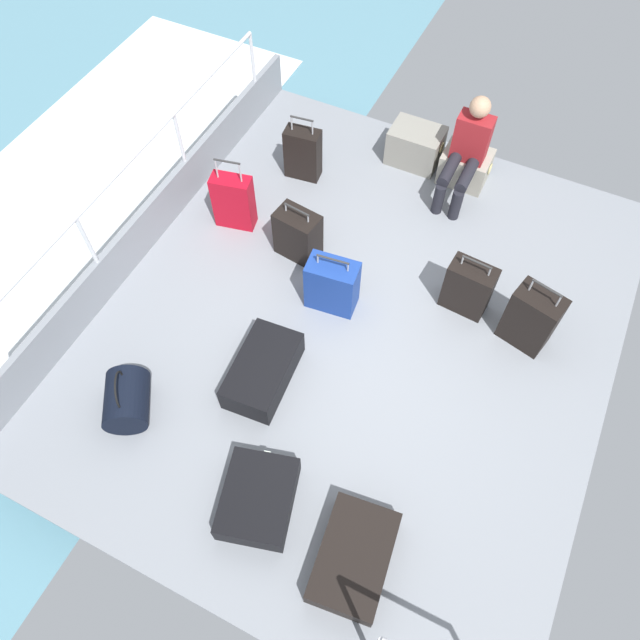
{
  "coord_description": "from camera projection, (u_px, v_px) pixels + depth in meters",
  "views": [
    {
      "loc": [
        0.99,
        -2.76,
        4.57
      ],
      "look_at": [
        -0.23,
        -0.27,
        0.25
      ],
      "focal_mm": 33.96,
      "sensor_mm": 36.0,
      "label": 1
    }
  ],
  "objects": [
    {
      "name": "suitcase_5",
      "position": [
        531.0,
        318.0,
        5.08
      ],
      "size": [
        0.45,
        0.34,
        0.75
      ],
      "color": "black",
      "rests_on": "ground_plane"
    },
    {
      "name": "suitcase_8",
      "position": [
        258.0,
        498.0,
        4.46
      ],
      "size": [
        0.66,
        0.76,
        0.22
      ],
      "color": "black",
      "rests_on": "ground_plane"
    },
    {
      "name": "duffel_bag",
      "position": [
        127.0,
        400.0,
        4.81
      ],
      "size": [
        0.54,
        0.57,
        0.51
      ],
      "color": "black",
      "rests_on": "ground_plane"
    },
    {
      "name": "suitcase_4",
      "position": [
        332.0,
        285.0,
        5.31
      ],
      "size": [
        0.47,
        0.3,
        0.64
      ],
      "color": "navy",
      "rests_on": "ground_plane"
    },
    {
      "name": "cargo_crate_1",
      "position": [
        465.0,
        166.0,
        6.25
      ],
      "size": [
        0.52,
        0.38,
        0.34
      ],
      "color": "#9E9989",
      "rests_on": "ground_plane"
    },
    {
      "name": "railing_port",
      "position": [
        134.0,
        182.0,
        5.28
      ],
      "size": [
        0.04,
        4.2,
        1.02
      ],
      "color": "silver",
      "rests_on": "ground_plane"
    },
    {
      "name": "suitcase_2",
      "position": [
        303.0,
        154.0,
        6.19
      ],
      "size": [
        0.38,
        0.23,
        0.73
      ],
      "color": "black",
      "rests_on": "ground_plane"
    },
    {
      "name": "suitcase_3",
      "position": [
        263.0,
        370.0,
        5.01
      ],
      "size": [
        0.49,
        0.8,
        0.27
      ],
      "color": "black",
      "rests_on": "ground_plane"
    },
    {
      "name": "gunwale_port",
      "position": [
        150.0,
        224.0,
        5.75
      ],
      "size": [
        0.06,
        5.2,
        0.45
      ],
      "primitive_type": "cube",
      "color": "gray",
      "rests_on": "ground_plane"
    },
    {
      "name": "passenger_seated",
      "position": [
        467.0,
        150.0,
        5.85
      ],
      "size": [
        0.34,
        0.66,
        1.04
      ],
      "color": "maroon",
      "rests_on": "ground_plane"
    },
    {
      "name": "suitcase_6",
      "position": [
        468.0,
        288.0,
        5.3
      ],
      "size": [
        0.42,
        0.26,
        0.64
      ],
      "color": "black",
      "rests_on": "ground_plane"
    },
    {
      "name": "ground_plane",
      "position": [
        356.0,
        323.0,
        5.45
      ],
      "size": [
        4.4,
        5.2,
        0.06
      ],
      "primitive_type": "cube",
      "color": "gray"
    },
    {
      "name": "suitcase_7",
      "position": [
        234.0,
        201.0,
        5.81
      ],
      "size": [
        0.41,
        0.26,
        0.81
      ],
      "color": "#B70C1E",
      "rests_on": "ground_plane"
    },
    {
      "name": "suitcase_0",
      "position": [
        298.0,
        235.0,
        5.64
      ],
      "size": [
        0.44,
        0.31,
        0.6
      ],
      "color": "black",
      "rests_on": "ground_plane"
    },
    {
      "name": "cargo_crate_0",
      "position": [
        415.0,
        146.0,
        6.37
      ],
      "size": [
        0.58,
        0.39,
        0.4
      ],
      "color": "gray",
      "rests_on": "ground_plane"
    },
    {
      "name": "sea_wake",
      "position": [
        53.0,
        216.0,
        6.56
      ],
      "size": [
        12.0,
        12.0,
        0.01
      ],
      "color": "#598C9E",
      "rests_on": "ground_plane"
    },
    {
      "name": "suitcase_1",
      "position": [
        354.0,
        557.0,
        4.24
      ],
      "size": [
        0.57,
        0.8,
        0.2
      ],
      "color": "black",
      "rests_on": "ground_plane"
    }
  ]
}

